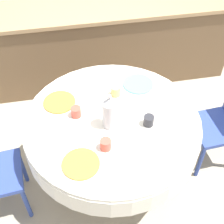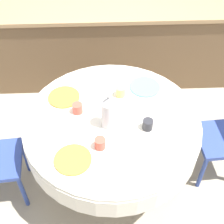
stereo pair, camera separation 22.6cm
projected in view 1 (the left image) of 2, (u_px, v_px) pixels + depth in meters
name	position (u px, v px, depth m)	size (l,w,h in m)	color
ground_plane	(112.00, 176.00, 2.88)	(12.00, 12.00, 0.00)	#9E937F
kitchen_counter	(88.00, 45.00, 3.55)	(3.24, 0.64, 0.91)	brown
dining_table	(112.00, 130.00, 2.41)	(1.33, 1.33, 0.78)	olive
chair_left	(224.00, 121.00, 2.70)	(0.42, 0.42, 0.85)	#2D428E
plate_near_left	(81.00, 164.00, 2.03)	(0.25, 0.25, 0.01)	orange
cup_near_left	(106.00, 145.00, 2.10)	(0.08, 0.08, 0.08)	#CC4C3D
plate_near_right	(168.00, 143.00, 2.15)	(0.25, 0.25, 0.01)	white
cup_near_right	(149.00, 121.00, 2.25)	(0.08, 0.08, 0.08)	#28282D
plate_far_left	(59.00, 102.00, 2.43)	(0.25, 0.25, 0.01)	orange
cup_far_left	(76.00, 112.00, 2.31)	(0.08, 0.08, 0.08)	#CC4C3D
plate_far_right	(138.00, 84.00, 2.58)	(0.25, 0.25, 0.01)	#60BCB7
cup_far_right	(116.00, 91.00, 2.47)	(0.08, 0.08, 0.08)	#DBB766
coffee_carafe	(109.00, 112.00, 2.18)	(0.10, 0.10, 0.30)	#B2B2B7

